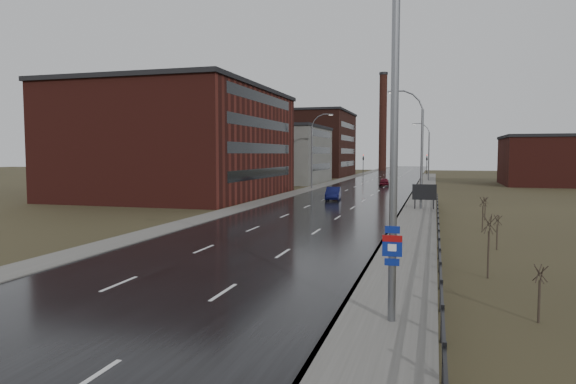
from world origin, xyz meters
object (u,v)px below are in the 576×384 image
Objects in this scene: streetlight_main at (383,131)px; car_near at (333,194)px; billboard at (424,193)px; car_far at (384,182)px.

streetlight_main is 2.69× the size of car_near.
billboard is 36.94m from car_far.
car_near is at bearing 102.92° from streetlight_main.
streetlight_main is at bearing -91.07° from billboard.
streetlight_main is 4.82× the size of billboard.
streetlight_main reaches higher than car_far.
billboard reaches higher than car_near.
streetlight_main is 3.06× the size of car_far.
billboard is (0.63, 33.65, -4.36)m from streetlight_main.
streetlight_main is 33.94m from billboard.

